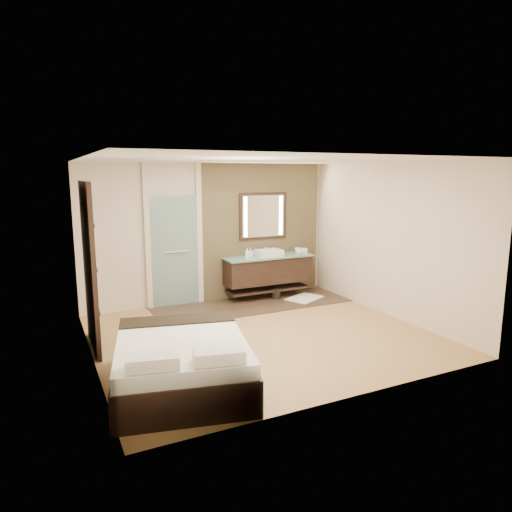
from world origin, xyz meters
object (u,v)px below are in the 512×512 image
mirror_unit (263,216)px  bed (182,362)px  vanity (268,270)px  waste_bin (276,294)px

mirror_unit → bed: 4.50m
vanity → bed: vanity is taller
mirror_unit → bed: (-2.74, -3.31, -1.35)m
mirror_unit → bed: size_ratio=0.49×
vanity → mirror_unit: 1.10m
mirror_unit → vanity: bearing=-90.0°
waste_bin → vanity: bearing=118.6°
vanity → waste_bin: (0.09, -0.17, -0.47)m
mirror_unit → waste_bin: mirror_unit is taller
mirror_unit → waste_bin: size_ratio=4.75×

